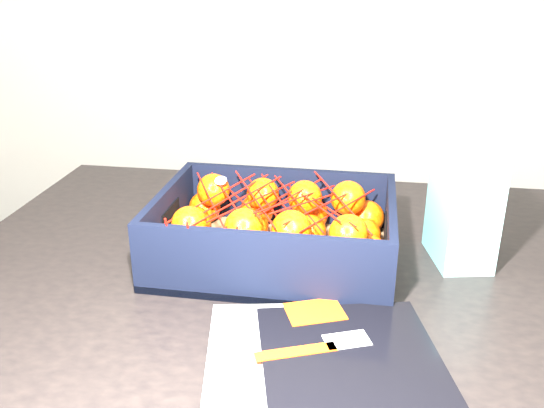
% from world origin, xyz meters
% --- Properties ---
extents(table, '(1.21, 0.82, 0.75)m').
position_xyz_m(table, '(0.24, 0.20, 0.65)').
color(table, black).
rests_on(table, ground).
extents(magazine_stack, '(0.34, 0.32, 0.02)m').
position_xyz_m(magazine_stack, '(0.27, -0.09, 0.76)').
color(magazine_stack, beige).
rests_on(magazine_stack, table).
extents(produce_crate, '(0.37, 0.28, 0.11)m').
position_xyz_m(produce_crate, '(0.16, 0.19, 0.78)').
color(produce_crate, '#946C44').
rests_on(produce_crate, table).
extents(clementine_heap, '(0.35, 0.26, 0.11)m').
position_xyz_m(clementine_heap, '(0.16, 0.20, 0.81)').
color(clementine_heap, '#F04905').
rests_on(clementine_heap, produce_crate).
extents(mesh_net, '(0.30, 0.25, 0.09)m').
position_xyz_m(mesh_net, '(0.16, 0.19, 0.85)').
color(mesh_net, red).
rests_on(mesh_net, clementine_heap).
extents(retail_carton, '(0.10, 0.13, 0.18)m').
position_xyz_m(retail_carton, '(0.45, 0.25, 0.84)').
color(retail_carton, white).
rests_on(retail_carton, table).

